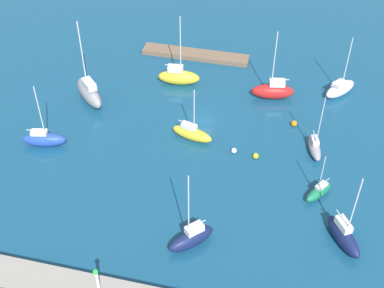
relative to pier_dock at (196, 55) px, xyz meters
name	(u,v)px	position (x,y,z in m)	size (l,w,h in m)	color
water	(203,120)	(-5.14, 17.10, -0.41)	(160.00, 160.00, 0.00)	navy
pier_dock	(196,55)	(0.00, 0.00, 0.00)	(18.59, 2.96, 0.81)	brown
harbor_beacon	(97,279)	(-1.12, 49.03, 3.16)	(0.56, 0.56, 3.73)	silver
sailboat_gray_lone_south	(89,92)	(13.02, 16.45, 1.28)	(7.12, 7.17, 13.54)	gray
sailboat_yellow_far_north	(179,77)	(0.79, 8.63, 0.97)	(6.93, 3.07, 12.00)	yellow
sailboat_navy_outer_mooring	(343,235)	(-25.71, 35.47, 0.84)	(4.94, 6.38, 10.70)	#141E4C
sailboat_green_far_south	(319,192)	(-22.63, 28.71, 0.41)	(3.81, 4.50, 6.93)	#19724C
sailboat_red_east_end	(273,91)	(-14.48, 8.98, 0.95)	(6.87, 3.50, 11.61)	red
sailboat_blue_center_basin	(44,139)	(15.34, 27.69, 0.74)	(6.40, 3.12, 10.06)	#2347B2
sailboat_white_by_breakwater	(340,89)	(-24.66, 5.64, 0.70)	(5.52, 6.12, 9.97)	white
sailboat_gray_near_pier	(315,147)	(-21.60, 20.37, 0.48)	(2.67, 5.28, 9.55)	gray
sailboat_yellow_lone_north	(192,133)	(-4.47, 21.57, 0.65)	(6.34, 3.09, 8.62)	yellow
sailboat_navy_inner_mooring	(191,238)	(-8.75, 39.89, 0.82)	(5.44, 5.47, 11.40)	#141E4C
mooring_buoy_white	(234,151)	(-10.82, 23.08, -0.02)	(0.78, 0.78, 0.78)	white
mooring_buoy_orange	(294,123)	(-18.38, 15.25, 0.04)	(0.90, 0.90, 0.90)	orange
mooring_buoy_yellow	(256,156)	(-13.91, 23.46, -0.01)	(0.80, 0.80, 0.80)	yellow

